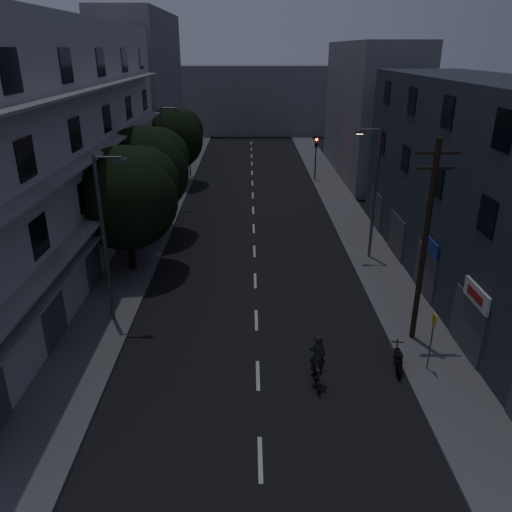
{
  "coord_description": "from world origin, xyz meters",
  "views": [
    {
      "loc": [
        -0.31,
        -10.42,
        12.36
      ],
      "look_at": [
        0.0,
        12.0,
        3.0
      ],
      "focal_mm": 35.0,
      "sensor_mm": 36.0,
      "label": 1
    }
  ],
  "objects_px": {
    "utility_pole": "(425,240)",
    "motorcycle": "(398,360)",
    "cyclist": "(317,368)",
    "bus_stop_sign": "(433,332)"
  },
  "relations": [
    {
      "from": "utility_pole",
      "to": "cyclist",
      "type": "bearing_deg",
      "value": -146.3
    },
    {
      "from": "utility_pole",
      "to": "bus_stop_sign",
      "type": "height_order",
      "value": "utility_pole"
    },
    {
      "from": "utility_pole",
      "to": "cyclist",
      "type": "height_order",
      "value": "utility_pole"
    },
    {
      "from": "utility_pole",
      "to": "motorcycle",
      "type": "height_order",
      "value": "utility_pole"
    },
    {
      "from": "utility_pole",
      "to": "motorcycle",
      "type": "relative_size",
      "value": 5.2
    },
    {
      "from": "utility_pole",
      "to": "bus_stop_sign",
      "type": "bearing_deg",
      "value": -92.7
    },
    {
      "from": "utility_pole",
      "to": "motorcycle",
      "type": "xyz_separation_m",
      "value": [
        -1.31,
        -2.28,
        -4.43
      ]
    },
    {
      "from": "cyclist",
      "to": "bus_stop_sign",
      "type": "bearing_deg",
      "value": 7.0
    },
    {
      "from": "bus_stop_sign",
      "to": "motorcycle",
      "type": "xyz_separation_m",
      "value": [
        -1.2,
        0.16,
        -1.45
      ]
    },
    {
      "from": "motorcycle",
      "to": "cyclist",
      "type": "height_order",
      "value": "cyclist"
    }
  ]
}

